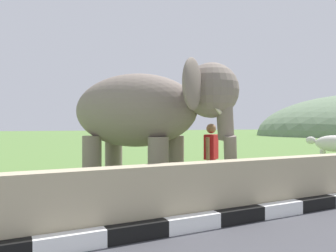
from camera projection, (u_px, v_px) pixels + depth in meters
name	position (u px, v px, depth m)	size (l,w,h in m)	color
barrier_parapet	(136.00, 200.00, 4.72)	(28.00, 0.36, 1.00)	tan
elephant	(148.00, 112.00, 7.24)	(3.74, 3.90, 2.93)	gray
person_handler	(211.00, 155.00, 7.45)	(0.55, 0.47, 1.66)	navy
cow_near	(334.00, 144.00, 12.67)	(1.08, 1.91, 1.23)	beige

